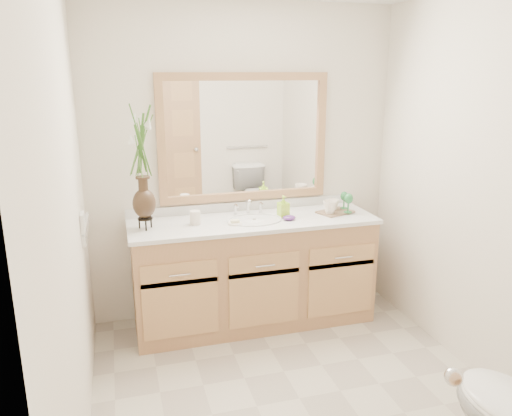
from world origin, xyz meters
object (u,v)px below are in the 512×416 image
object	(u,v)px
tumbler	(195,218)
soap_bottle	(283,207)
flower_vase	(141,155)
tray	(335,212)

from	to	relation	value
tumbler	soap_bottle	xyz separation A→B (m)	(0.67, 0.00, 0.02)
flower_vase	tray	world-z (taller)	flower_vase
flower_vase	tray	xyz separation A→B (m)	(1.45, 0.01, -0.52)
tumbler	flower_vase	bearing A→B (deg)	-177.46
flower_vase	tray	size ratio (longest dim) A/B	2.91
tumbler	tray	size ratio (longest dim) A/B	0.37
flower_vase	soap_bottle	size ratio (longest dim) A/B	5.21
tumbler	tray	distance (m)	1.10
flower_vase	soap_bottle	distance (m)	1.12
tray	soap_bottle	bearing A→B (deg)	159.25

